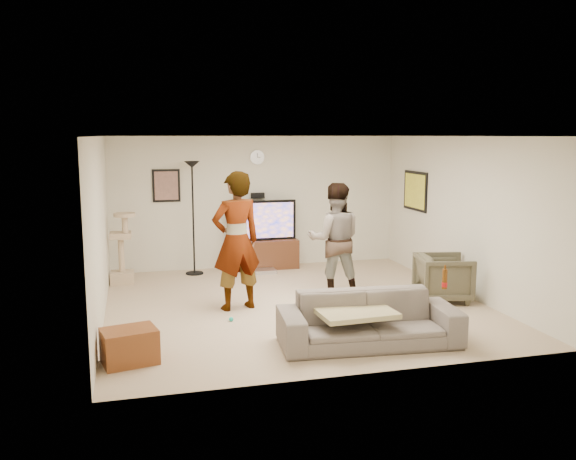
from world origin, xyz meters
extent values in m
cube|color=#C5AA93|center=(0.00, 0.00, -0.01)|extent=(5.50, 5.50, 0.02)
cube|color=white|center=(0.00, 0.00, 2.51)|extent=(5.50, 5.50, 0.02)
cube|color=silver|center=(0.00, 2.75, 1.25)|extent=(5.50, 0.04, 2.50)
cube|color=silver|center=(0.00, -2.75, 1.25)|extent=(5.50, 0.04, 2.50)
cube|color=silver|center=(-2.75, 0.00, 1.25)|extent=(0.04, 5.50, 2.50)
cube|color=silver|center=(2.75, 0.00, 1.25)|extent=(0.04, 5.50, 2.50)
cylinder|color=white|center=(0.00, 2.72, 2.10)|extent=(0.26, 0.04, 0.26)
cube|color=black|center=(0.00, 2.69, 1.38)|extent=(0.25, 0.10, 0.10)
cube|color=#7F5A52|center=(-1.70, 2.73, 1.60)|extent=(0.42, 0.03, 0.52)
cube|color=yellow|center=(2.73, 1.60, 1.50)|extent=(0.03, 0.78, 0.62)
cube|color=#452415|center=(0.05, 2.50, 0.28)|extent=(1.32, 0.45, 0.55)
cube|color=silver|center=(0.00, 2.11, 0.04)|extent=(0.40, 0.30, 0.07)
cube|color=black|center=(0.05, 2.50, 0.93)|extent=(1.27, 0.08, 0.75)
cube|color=#D0854C|center=(0.05, 2.46, 0.93)|extent=(1.17, 0.01, 0.66)
cylinder|color=black|center=(-1.26, 2.37, 1.03)|extent=(0.32, 0.32, 2.06)
cube|color=tan|center=(-2.53, 1.99, 0.61)|extent=(0.40, 0.40, 1.22)
imported|color=#9B99A4|center=(-0.88, -0.02, 1.01)|extent=(0.83, 0.65, 2.01)
imported|color=navy|center=(0.75, 0.35, 0.89)|extent=(1.00, 0.86, 1.79)
imported|color=#685E58|center=(0.40, -1.92, 0.32)|extent=(2.23, 1.03, 0.63)
cube|color=tan|center=(0.22, -1.92, 0.43)|extent=(0.93, 0.75, 0.06)
cylinder|color=#5B2E09|center=(1.40, -1.92, 0.76)|extent=(0.06, 0.06, 0.25)
imported|color=#484432|center=(2.26, -0.38, 0.36)|extent=(0.93, 0.91, 0.71)
cube|color=brown|center=(-2.40, -1.80, 0.19)|extent=(0.67, 0.56, 0.39)
sphere|color=#13B09A|center=(-1.06, -0.60, 0.03)|extent=(0.06, 0.06, 0.06)
camera|label=1|loc=(-2.29, -8.38, 2.52)|focal=37.20mm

